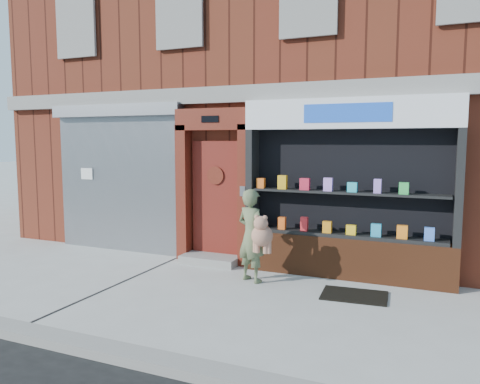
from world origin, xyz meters
The scene contains 8 objects.
ground centered at (0.00, 0.00, 0.00)m, with size 80.00×80.00×0.00m, color #9E9E99.
curb centered at (0.00, -2.15, 0.06)m, with size 60.00×0.30×0.12m, color gray.
building centered at (0.00, 5.99, 4.00)m, with size 12.00×8.16×8.00m.
shutter_bay centered at (-3.00, 1.93, 1.72)m, with size 3.10×0.30×3.04m.
red_door_bay centered at (-0.75, 1.86, 1.46)m, with size 1.52×0.58×2.90m.
pharmacy_bay centered at (1.75, 1.81, 1.37)m, with size 3.50×0.41×3.00m.
woman centered at (0.41, 0.96, 0.78)m, with size 0.75×0.62×1.53m.
doormat centered at (2.06, 0.88, 0.01)m, with size 0.95×0.67×0.02m, color black.
Camera 1 is at (3.17, -6.00, 2.32)m, focal length 35.00 mm.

